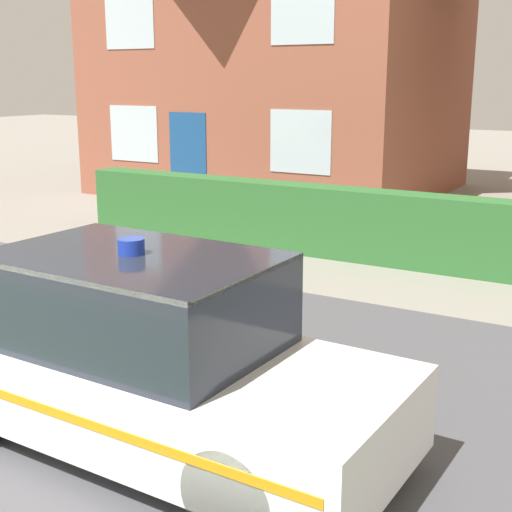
# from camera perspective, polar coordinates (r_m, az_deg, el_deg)

# --- Properties ---
(road_strip) EXTENTS (28.00, 6.00, 0.01)m
(road_strip) POSITION_cam_1_polar(r_m,az_deg,el_deg) (7.42, -7.91, -8.60)
(road_strip) COLOR #4C4C51
(road_strip) RESTS_ON ground
(garden_hedge) EXTENTS (12.43, 0.56, 1.14)m
(garden_hedge) POSITION_cam_1_polar(r_m,az_deg,el_deg) (11.22, 12.43, 2.00)
(garden_hedge) COLOR #2D662D
(garden_hedge) RESTS_ON ground
(police_car) EXTENTS (4.12, 1.74, 1.66)m
(police_car) POSITION_cam_1_polar(r_m,az_deg,el_deg) (5.69, -8.95, -7.83)
(police_car) COLOR black
(police_car) RESTS_ON road_strip
(house_left) EXTENTS (8.43, 6.89, 8.01)m
(house_left) POSITION_cam_1_polar(r_m,az_deg,el_deg) (18.81, 2.17, 17.83)
(house_left) COLOR #93513D
(house_left) RESTS_ON ground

